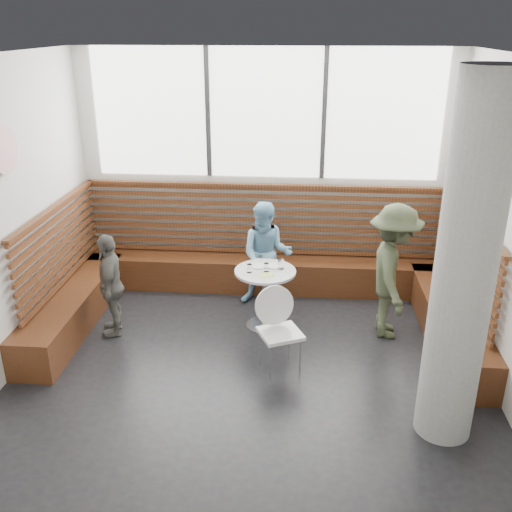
# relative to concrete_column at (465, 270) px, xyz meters

# --- Properties ---
(room) EXTENTS (5.00, 5.00, 3.20)m
(room) POSITION_rel_concrete_column_xyz_m (-1.85, 0.60, 0.00)
(room) COLOR silver
(room) RESTS_ON ground
(booth) EXTENTS (5.00, 2.50, 1.44)m
(booth) POSITION_rel_concrete_column_xyz_m (-1.85, 2.37, -1.19)
(booth) COLOR #452411
(booth) RESTS_ON ground
(concrete_column) EXTENTS (0.50, 0.50, 3.20)m
(concrete_column) POSITION_rel_concrete_column_xyz_m (0.00, 0.00, 0.00)
(concrete_column) COLOR gray
(concrete_column) RESTS_ON ground
(wall_art) EXTENTS (0.03, 0.50, 0.50)m
(wall_art) POSITION_rel_concrete_column_xyz_m (-4.31, 1.00, 0.70)
(wall_art) COLOR white
(wall_art) RESTS_ON room
(cafe_table) EXTENTS (0.73, 0.73, 0.75)m
(cafe_table) POSITION_rel_concrete_column_xyz_m (-1.75, 1.77, -1.06)
(cafe_table) COLOR silver
(cafe_table) RESTS_ON ground
(cafe_chair) EXTENTS (0.43, 0.42, 0.91)m
(cafe_chair) POSITION_rel_concrete_column_xyz_m (-1.53, 0.91, -1.07)
(cafe_chair) COLOR white
(cafe_chair) RESTS_ON ground
(adult_man) EXTENTS (0.63, 1.06, 1.61)m
(adult_man) POSITION_rel_concrete_column_xyz_m (-0.28, 1.72, -0.80)
(adult_man) COLOR #404931
(adult_man) RESTS_ON ground
(child_back) EXTENTS (0.68, 0.54, 1.39)m
(child_back) POSITION_rel_concrete_column_xyz_m (-1.78, 2.40, -0.91)
(child_back) COLOR #7CB5D7
(child_back) RESTS_ON ground
(child_left) EXTENTS (0.46, 0.78, 1.25)m
(child_left) POSITION_rel_concrete_column_xyz_m (-3.55, 1.49, -0.97)
(child_left) COLOR #615F58
(child_left) RESTS_ON ground
(plate_near) EXTENTS (0.19, 0.19, 0.01)m
(plate_near) POSITION_rel_concrete_column_xyz_m (-1.84, 1.88, -0.84)
(plate_near) COLOR white
(plate_near) RESTS_ON cafe_table
(plate_far) EXTENTS (0.20, 0.20, 0.01)m
(plate_far) POSITION_rel_concrete_column_xyz_m (-1.65, 1.90, -0.84)
(plate_far) COLOR white
(plate_far) RESTS_ON cafe_table
(glass_left) EXTENTS (0.06, 0.06, 0.10)m
(glass_left) POSITION_rel_concrete_column_xyz_m (-1.94, 1.70, -0.80)
(glass_left) COLOR white
(glass_left) RESTS_ON cafe_table
(glass_mid) EXTENTS (0.06, 0.06, 0.10)m
(glass_mid) POSITION_rel_concrete_column_xyz_m (-1.74, 1.74, -0.80)
(glass_mid) COLOR white
(glass_mid) RESTS_ON cafe_table
(glass_right) EXTENTS (0.07, 0.07, 0.12)m
(glass_right) POSITION_rel_concrete_column_xyz_m (-1.57, 1.84, -0.79)
(glass_right) COLOR white
(glass_right) RESTS_ON cafe_table
(menu_card) EXTENTS (0.21, 0.18, 0.00)m
(menu_card) POSITION_rel_concrete_column_xyz_m (-1.74, 1.63, -0.85)
(menu_card) COLOR #A5C64C
(menu_card) RESTS_ON cafe_table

